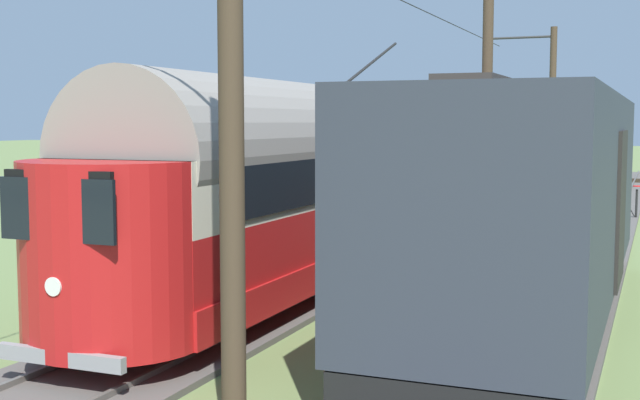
% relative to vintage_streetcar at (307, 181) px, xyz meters
% --- Properties ---
extents(ground_plane, '(220.00, 220.00, 0.00)m').
position_rel_vintage_streetcar_xyz_m(ground_plane, '(-2.44, -4.69, -2.25)').
color(ground_plane, olive).
extents(track_streetcar_siding, '(2.80, 80.00, 0.18)m').
position_rel_vintage_streetcar_xyz_m(track_streetcar_siding, '(-4.89, -5.01, -2.20)').
color(track_streetcar_siding, '#56514C').
rests_on(track_streetcar_siding, ground).
extents(track_adjacent_siding, '(2.80, 80.00, 0.18)m').
position_rel_vintage_streetcar_xyz_m(track_adjacent_siding, '(0.00, -5.01, -2.20)').
color(track_adjacent_siding, '#56514C').
rests_on(track_adjacent_siding, ground).
extents(vintage_streetcar, '(2.65, 16.16, 5.53)m').
position_rel_vintage_streetcar_xyz_m(vintage_streetcar, '(0.00, 0.00, 0.00)').
color(vintage_streetcar, red).
rests_on(vintage_streetcar, ground).
extents(boxcar_adjacent, '(2.96, 12.60, 3.85)m').
position_rel_vintage_streetcar_xyz_m(boxcar_adjacent, '(-4.89, 1.55, -0.09)').
color(boxcar_adjacent, '#2D333D').
rests_on(boxcar_adjacent, ground).
extents(catenary_pole_foreground, '(2.85, 0.28, 7.47)m').
position_rel_vintage_streetcar_xyz_m(catenary_pole_foreground, '(-2.55, -20.30, 1.65)').
color(catenary_pole_foreground, '#423323').
rests_on(catenary_pole_foreground, ground).
extents(catenary_pole_mid_near, '(2.85, 0.28, 7.47)m').
position_rel_vintage_streetcar_xyz_m(catenary_pole_mid_near, '(-2.55, -6.02, 1.65)').
color(catenary_pole_mid_near, '#423323').
rests_on(catenary_pole_mid_near, ground).
extents(catenary_pole_mid_far, '(2.85, 0.28, 7.47)m').
position_rel_vintage_streetcar_xyz_m(catenary_pole_mid_far, '(-2.55, 8.26, 1.65)').
color(catenary_pole_mid_far, '#423323').
rests_on(catenary_pole_mid_far, ground).
extents(switch_stand, '(0.50, 0.30, 1.24)m').
position_rel_vintage_streetcar_xyz_m(switch_stand, '(-6.19, -15.49, -1.55)').
color(switch_stand, black).
rests_on(switch_stand, ground).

